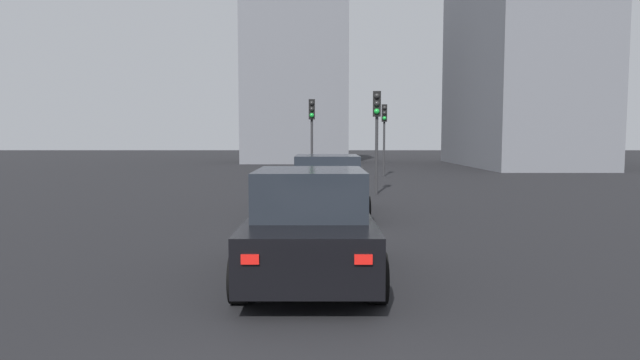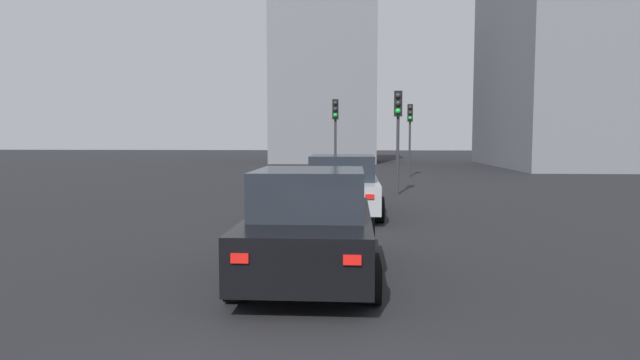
{
  "view_description": "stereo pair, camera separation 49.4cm",
  "coord_description": "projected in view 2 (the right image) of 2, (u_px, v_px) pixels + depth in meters",
  "views": [
    {
      "loc": [
        -3.8,
        -0.02,
        2.08
      ],
      "look_at": [
        3.96,
        -0.01,
        1.46
      ],
      "focal_mm": 30.28,
      "sensor_mm": 36.0,
      "label": 1
    },
    {
      "loc": [
        -3.78,
        -0.52,
        2.08
      ],
      "look_at": [
        3.96,
        -0.01,
        1.46
      ],
      "focal_mm": 30.28,
      "sensor_mm": 36.0,
      "label": 2
    }
  ],
  "objects": [
    {
      "name": "car_silver_lead",
      "position": [
        343.0,
        186.0,
        14.42
      ],
      "size": [
        4.53,
        2.1,
        1.59
      ],
      "rotation": [
        0.0,
        0.0,
        -0.0
      ],
      "color": "#A8AAB2",
      "rests_on": "ground_plane"
    },
    {
      "name": "car_black_second",
      "position": [
        311.0,
        226.0,
        7.92
      ],
      "size": [
        4.12,
        1.96,
        1.61
      ],
      "rotation": [
        0.0,
        0.0,
        -0.0
      ],
      "color": "black",
      "rests_on": "ground_plane"
    },
    {
      "name": "traffic_light_near_left",
      "position": [
        398.0,
        120.0,
        19.14
      ],
      "size": [
        0.33,
        0.3,
        3.7
      ],
      "rotation": [
        0.0,
        0.0,
        3.01
      ],
      "color": "#2D2D30",
      "rests_on": "ground_plane"
    },
    {
      "name": "traffic_light_near_right",
      "position": [
        335.0,
        123.0,
        24.32
      ],
      "size": [
        0.32,
        0.28,
        3.76
      ],
      "rotation": [
        0.0,
        0.0,
        3.17
      ],
      "color": "#2D2D30",
      "rests_on": "ground_plane"
    },
    {
      "name": "traffic_light_far_left",
      "position": [
        410.0,
        124.0,
        27.86
      ],
      "size": [
        0.32,
        0.29,
        3.76
      ],
      "rotation": [
        0.0,
        0.0,
        3.06
      ],
      "color": "#2D2D30",
      "rests_on": "ground_plane"
    },
    {
      "name": "building_facade_left",
      "position": [
        551.0,
        38.0,
        37.23
      ],
      "size": [
        15.67,
        7.1,
        17.79
      ],
      "primitive_type": "cube",
      "color": "slate",
      "rests_on": "ground_plane"
    },
    {
      "name": "building_facade_center",
      "position": [
        325.0,
        82.0,
        44.43
      ],
      "size": [
        8.31,
        8.27,
        13.23
      ],
      "primitive_type": "cube",
      "color": "slate",
      "rests_on": "ground_plane"
    }
  ]
}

